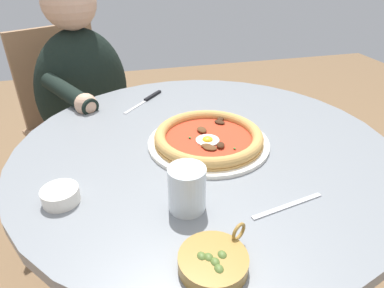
{
  "coord_description": "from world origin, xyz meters",
  "views": [
    {
      "loc": [
        0.73,
        -0.22,
        1.2
      ],
      "look_at": [
        -0.01,
        -0.03,
        0.75
      ],
      "focal_mm": 31.44,
      "sensor_mm": 36.0,
      "label": 1
    }
  ],
  "objects_px": {
    "olive_pan": "(214,261)",
    "water_glass": "(187,191)",
    "ramekin_capers": "(60,195)",
    "dining_table": "(204,194)",
    "steak_knife": "(148,98)",
    "cafe_chair_diner": "(74,112)",
    "diner_person": "(91,132)",
    "pizza_on_plate": "(209,138)",
    "fork_utensil": "(288,206)"
  },
  "relations": [
    {
      "from": "ramekin_capers",
      "to": "diner_person",
      "type": "distance_m",
      "value": 0.82
    },
    {
      "from": "water_glass",
      "to": "dining_table",
      "type": "bearing_deg",
      "value": 155.79
    },
    {
      "from": "dining_table",
      "to": "pizza_on_plate",
      "type": "distance_m",
      "value": 0.19
    },
    {
      "from": "ramekin_capers",
      "to": "olive_pan",
      "type": "bearing_deg",
      "value": 46.98
    },
    {
      "from": "pizza_on_plate",
      "to": "diner_person",
      "type": "height_order",
      "value": "diner_person"
    },
    {
      "from": "pizza_on_plate",
      "to": "fork_utensil",
      "type": "distance_m",
      "value": 0.28
    },
    {
      "from": "dining_table",
      "to": "pizza_on_plate",
      "type": "height_order",
      "value": "pizza_on_plate"
    },
    {
      "from": "fork_utensil",
      "to": "diner_person",
      "type": "distance_m",
      "value": 1.03
    },
    {
      "from": "dining_table",
      "to": "olive_pan",
      "type": "xyz_separation_m",
      "value": [
        0.38,
        -0.1,
        0.18
      ]
    },
    {
      "from": "olive_pan",
      "to": "fork_utensil",
      "type": "relative_size",
      "value": 0.77
    },
    {
      "from": "fork_utensil",
      "to": "cafe_chair_diner",
      "type": "bearing_deg",
      "value": -155.0
    },
    {
      "from": "fork_utensil",
      "to": "cafe_chair_diner",
      "type": "xyz_separation_m",
      "value": [
        -1.04,
        -0.48,
        -0.21
      ]
    },
    {
      "from": "cafe_chair_diner",
      "to": "water_glass",
      "type": "bearing_deg",
      "value": 16.35
    },
    {
      "from": "pizza_on_plate",
      "to": "olive_pan",
      "type": "xyz_separation_m",
      "value": [
        0.37,
        -0.11,
        -0.0
      ]
    },
    {
      "from": "dining_table",
      "to": "fork_utensil",
      "type": "relative_size",
      "value": 5.9
    },
    {
      "from": "steak_knife",
      "to": "diner_person",
      "type": "relative_size",
      "value": 0.14
    },
    {
      "from": "olive_pan",
      "to": "cafe_chair_diner",
      "type": "bearing_deg",
      "value": -165.42
    },
    {
      "from": "ramekin_capers",
      "to": "olive_pan",
      "type": "distance_m",
      "value": 0.34
    },
    {
      "from": "ramekin_capers",
      "to": "steak_knife",
      "type": "bearing_deg",
      "value": 153.18
    },
    {
      "from": "olive_pan",
      "to": "dining_table",
      "type": "bearing_deg",
      "value": 165.68
    },
    {
      "from": "dining_table",
      "to": "olive_pan",
      "type": "bearing_deg",
      "value": -14.32
    },
    {
      "from": "olive_pan",
      "to": "diner_person",
      "type": "xyz_separation_m",
      "value": [
        -1.01,
        -0.23,
        -0.26
      ]
    },
    {
      "from": "steak_knife",
      "to": "olive_pan",
      "type": "xyz_separation_m",
      "value": [
        0.71,
        0.0,
        0.01
      ]
    },
    {
      "from": "steak_knife",
      "to": "fork_utensil",
      "type": "relative_size",
      "value": 0.96
    },
    {
      "from": "olive_pan",
      "to": "diner_person",
      "type": "relative_size",
      "value": 0.11
    },
    {
      "from": "steak_knife",
      "to": "fork_utensil",
      "type": "height_order",
      "value": "steak_knife"
    },
    {
      "from": "water_glass",
      "to": "steak_knife",
      "type": "height_order",
      "value": "water_glass"
    },
    {
      "from": "fork_utensil",
      "to": "cafe_chair_diner",
      "type": "height_order",
      "value": "cafe_chair_diner"
    },
    {
      "from": "diner_person",
      "to": "ramekin_capers",
      "type": "bearing_deg",
      "value": -1.3
    },
    {
      "from": "olive_pan",
      "to": "pizza_on_plate",
      "type": "bearing_deg",
      "value": 164.29
    },
    {
      "from": "water_glass",
      "to": "steak_knife",
      "type": "relative_size",
      "value": 0.58
    },
    {
      "from": "dining_table",
      "to": "water_glass",
      "type": "height_order",
      "value": "water_glass"
    },
    {
      "from": "ramekin_capers",
      "to": "diner_person",
      "type": "xyz_separation_m",
      "value": [
        -0.78,
        0.02,
        -0.27
      ]
    },
    {
      "from": "dining_table",
      "to": "cafe_chair_diner",
      "type": "bearing_deg",
      "value": -152.49
    },
    {
      "from": "water_glass",
      "to": "pizza_on_plate",
      "type": "bearing_deg",
      "value": 153.47
    },
    {
      "from": "steak_knife",
      "to": "diner_person",
      "type": "bearing_deg",
      "value": -142.49
    },
    {
      "from": "steak_knife",
      "to": "olive_pan",
      "type": "relative_size",
      "value": 1.24
    },
    {
      "from": "water_glass",
      "to": "olive_pan",
      "type": "xyz_separation_m",
      "value": [
        0.15,
        0.01,
        -0.03
      ]
    },
    {
      "from": "pizza_on_plate",
      "to": "fork_utensil",
      "type": "bearing_deg",
      "value": 16.61
    },
    {
      "from": "ramekin_capers",
      "to": "cafe_chair_diner",
      "type": "xyz_separation_m",
      "value": [
        -0.91,
        -0.05,
        -0.22
      ]
    },
    {
      "from": "ramekin_capers",
      "to": "cafe_chair_diner",
      "type": "height_order",
      "value": "cafe_chair_diner"
    },
    {
      "from": "pizza_on_plate",
      "to": "diner_person",
      "type": "relative_size",
      "value": 0.28
    },
    {
      "from": "water_glass",
      "to": "steak_knife",
      "type": "xyz_separation_m",
      "value": [
        -0.56,
        0.0,
        -0.04
      ]
    },
    {
      "from": "fork_utensil",
      "to": "diner_person",
      "type": "xyz_separation_m",
      "value": [
        -0.9,
        -0.42,
        -0.25
      ]
    },
    {
      "from": "ramekin_capers",
      "to": "diner_person",
      "type": "height_order",
      "value": "diner_person"
    },
    {
      "from": "diner_person",
      "to": "cafe_chair_diner",
      "type": "distance_m",
      "value": 0.15
    },
    {
      "from": "steak_knife",
      "to": "cafe_chair_diner",
      "type": "bearing_deg",
      "value": -145.52
    },
    {
      "from": "olive_pan",
      "to": "water_glass",
      "type": "bearing_deg",
      "value": -177.58
    },
    {
      "from": "water_glass",
      "to": "ramekin_capers",
      "type": "distance_m",
      "value": 0.25
    },
    {
      "from": "ramekin_capers",
      "to": "dining_table",
      "type": "bearing_deg",
      "value": 113.78
    }
  ]
}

